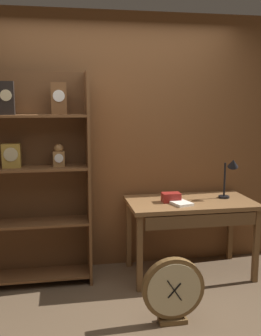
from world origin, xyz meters
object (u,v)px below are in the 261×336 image
(desk_lamp, at_px, (230,171))
(round_clock_large, at_px, (173,290))
(open_repair_manual, at_px, (181,203))
(bookshelf, at_px, (9,178))
(workbench, at_px, (191,210))
(toolbox_small, at_px, (171,197))

(desk_lamp, distance_m, round_clock_large, 1.41)
(open_repair_manual, relative_size, round_clock_large, 0.41)
(bookshelf, bearing_deg, round_clock_large, -35.79)
(bookshelf, height_order, desk_lamp, bookshelf)
(workbench, xyz_separation_m, desk_lamp, (0.41, 0.04, 0.36))
(workbench, distance_m, desk_lamp, 0.55)
(workbench, relative_size, open_repair_manual, 5.60)
(desk_lamp, bearing_deg, bookshelf, 177.83)
(bookshelf, distance_m, toolbox_small, 1.54)
(workbench, bearing_deg, round_clock_large, -116.78)
(bookshelf, bearing_deg, open_repair_manual, -7.83)
(desk_lamp, xyz_separation_m, open_repair_manual, (-0.55, -0.14, -0.26))
(desk_lamp, xyz_separation_m, round_clock_large, (-0.83, -0.86, -0.76))
(round_clock_large, bearing_deg, desk_lamp, 46.13)
(toolbox_small, bearing_deg, open_repair_manual, -58.90)
(workbench, relative_size, round_clock_large, 2.31)
(toolbox_small, xyz_separation_m, round_clock_large, (-0.21, -0.83, -0.53))
(bookshelf, height_order, open_repair_manual, bookshelf)
(toolbox_small, distance_m, round_clock_large, 1.01)
(desk_lamp, xyz_separation_m, toolbox_small, (-0.61, -0.03, -0.23))
(bookshelf, xyz_separation_m, workbench, (1.72, -0.12, -0.36))
(bookshelf, bearing_deg, workbench, -4.06)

